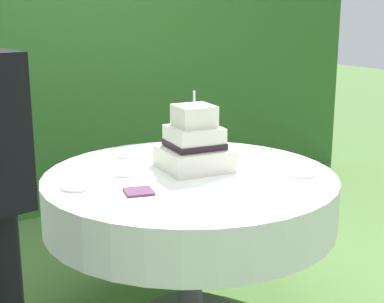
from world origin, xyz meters
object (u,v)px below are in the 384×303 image
(serving_plate_far, at_px, (125,174))
(napkin_stack, at_px, (139,192))
(wedding_cake, at_px, (195,144))
(serving_plate_near, at_px, (301,174))
(serving_plate_right, at_px, (77,187))
(cake_table, at_px, (190,198))
(serving_plate_left, at_px, (130,155))

(serving_plate_far, distance_m, napkin_stack, 0.28)
(wedding_cake, distance_m, serving_plate_near, 0.53)
(serving_plate_near, distance_m, serving_plate_far, 0.83)
(wedding_cake, relative_size, napkin_stack, 3.22)
(serving_plate_far, relative_size, serving_plate_right, 0.72)
(serving_plate_near, bearing_deg, napkin_stack, 168.56)
(cake_table, height_order, serving_plate_near, serving_plate_near)
(serving_plate_far, height_order, serving_plate_left, same)
(serving_plate_right, bearing_deg, wedding_cake, 0.46)
(wedding_cake, distance_m, serving_plate_right, 0.62)
(napkin_stack, bearing_deg, serving_plate_right, 135.92)
(cake_table, height_order, serving_plate_left, serving_plate_left)
(cake_table, xyz_separation_m, serving_plate_right, (-0.53, 0.08, 0.13))
(serving_plate_right, bearing_deg, serving_plate_near, -19.89)
(cake_table, relative_size, wedding_cake, 3.62)
(cake_table, distance_m, serving_plate_near, 0.54)
(serving_plate_right, xyz_separation_m, napkin_stack, (0.20, -0.20, -0.00))
(wedding_cake, height_order, serving_plate_right, wedding_cake)
(wedding_cake, height_order, serving_plate_near, wedding_cake)
(cake_table, distance_m, serving_plate_right, 0.55)
(wedding_cake, xyz_separation_m, napkin_stack, (-0.41, -0.20, -0.12))
(serving_plate_right, relative_size, napkin_stack, 1.17)
(cake_table, relative_size, serving_plate_far, 13.81)
(cake_table, xyz_separation_m, serving_plate_left, (-0.10, 0.46, 0.13))
(serving_plate_far, bearing_deg, serving_plate_near, -30.92)
(serving_plate_near, xyz_separation_m, serving_plate_left, (-0.54, 0.74, 0.00))
(serving_plate_far, height_order, serving_plate_right, same)
(serving_plate_left, bearing_deg, serving_plate_right, -138.90)
(serving_plate_right, height_order, napkin_stack, serving_plate_right)
(serving_plate_near, distance_m, serving_plate_right, 1.04)
(serving_plate_left, distance_m, serving_plate_right, 0.58)
(wedding_cake, bearing_deg, serving_plate_near, -44.17)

